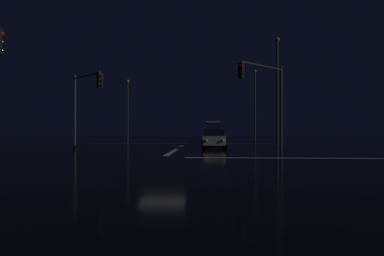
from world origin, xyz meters
name	(u,v)px	position (x,y,z in m)	size (l,w,h in m)	color
ground	(163,158)	(0.00, 0.00, -0.05)	(120.00, 120.00, 0.10)	black
stop_line_north	(176,149)	(0.00, 7.80, 0.00)	(0.35, 13.32, 0.01)	white
centre_line_ns	(186,144)	(0.00, 19.40, 0.00)	(22.00, 0.15, 0.01)	yellow
crosswalk_bar_east	(307,158)	(7.90, 0.00, 0.00)	(13.32, 0.40, 0.01)	white
sedan_white	(214,139)	(2.99, 9.90, 0.80)	(2.02, 4.33, 1.57)	silver
sedan_red	(215,137)	(3.13, 15.61, 0.80)	(2.02, 4.33, 1.57)	maroon
sedan_gray	(217,136)	(3.52, 20.90, 0.80)	(2.02, 4.33, 1.57)	slate
sedan_orange	(217,135)	(3.64, 26.19, 0.80)	(2.02, 4.33, 1.57)	#C66014
sedan_blue	(214,135)	(3.30, 32.11, 0.80)	(2.02, 4.33, 1.57)	navy
sedan_silver	(214,134)	(3.34, 38.61, 0.80)	(2.02, 4.33, 1.57)	#B7B7BC
box_truck	(213,129)	(3.26, 45.89, 1.71)	(2.68, 8.28, 3.08)	navy
traffic_signal_ne	(266,89)	(6.77, 6.77, 4.54)	(3.72, 3.72, 6.53)	#4C4C51
traffic_signal_nw	(85,96)	(-6.89, 6.89, 4.13)	(3.31, 3.31, 5.96)	#4C4C51
streetlamp_right_near	(277,84)	(8.90, 13.40, 5.77)	(0.44, 0.44, 10.13)	#424247
streetlamp_right_far	(255,100)	(8.90, 29.40, 5.62)	(0.44, 0.44, 9.83)	#424247
streetlamp_left_far	(128,105)	(-8.90, 29.40, 4.97)	(0.44, 0.44, 8.58)	#424247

